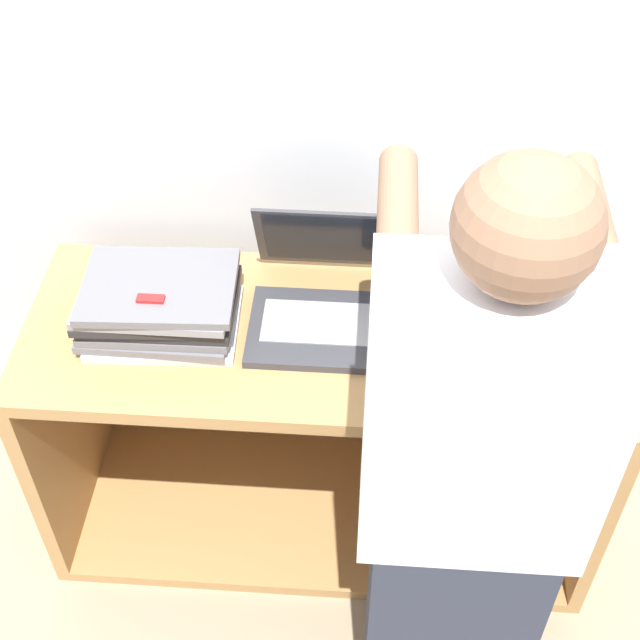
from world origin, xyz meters
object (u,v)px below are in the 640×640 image
laptop_stack_left (160,304)px  laptop_stack_right (486,321)px  laptop_open (324,299)px  person (467,512)px

laptop_stack_left → laptop_stack_right: bearing=0.4°
laptop_open → person: 0.63m
laptop_open → laptop_stack_left: bearing=-170.7°
laptop_stack_left → person: size_ratio=0.23×
laptop_open → person: bearing=-61.3°
person → laptop_open: bearing=118.7°
laptop_open → person: size_ratio=0.23×
laptop_open → person: (0.30, -0.55, -0.00)m
laptop_stack_left → laptop_open: bearing=9.3°
laptop_stack_right → person: (-0.06, -0.50, -0.01)m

